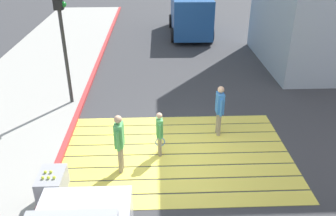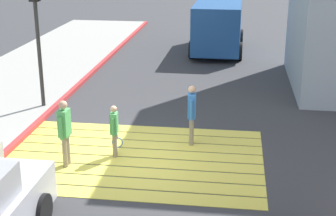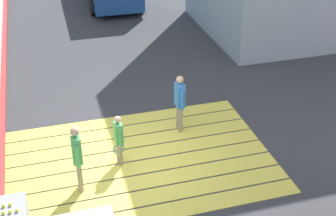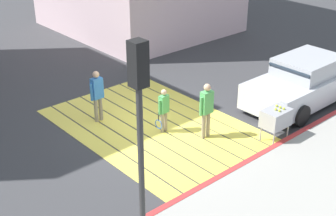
{
  "view_description": "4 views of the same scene",
  "coord_description": "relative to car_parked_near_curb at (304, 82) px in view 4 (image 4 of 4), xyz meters",
  "views": [
    {
      "loc": [
        -0.58,
        -8.23,
        5.77
      ],
      "look_at": [
        -0.23,
        0.48,
        1.24
      ],
      "focal_mm": 37.52,
      "sensor_mm": 36.0,
      "label": 1
    },
    {
      "loc": [
        2.39,
        -11.32,
        5.28
      ],
      "look_at": [
        0.77,
        0.65,
        1.13
      ],
      "focal_mm": 53.99,
      "sensor_mm": 36.0,
      "label": 2
    },
    {
      "loc": [
        -1.93,
        -9.2,
        6.99
      ],
      "look_at": [
        0.79,
        0.24,
        1.23
      ],
      "focal_mm": 50.75,
      "sensor_mm": 36.0,
      "label": 3
    },
    {
      "loc": [
        -9.6,
        7.9,
        6.69
      ],
      "look_at": [
        -0.6,
        -0.04,
        0.8
      ],
      "focal_mm": 50.36,
      "sensor_mm": 36.0,
      "label": 4
    }
  ],
  "objects": [
    {
      "name": "car_parked_near_curb",
      "position": [
        0.0,
        0.0,
        0.0
      ],
      "size": [
        2.0,
        4.31,
        1.57
      ],
      "color": "silver",
      "rests_on": "ground"
    },
    {
      "name": "crosswalk_stripes",
      "position": [
        2.0,
        4.67,
        -0.73
      ],
      "size": [
        6.4,
        4.35,
        0.01
      ],
      "color": "#EAD64C",
      "rests_on": "ground"
    },
    {
      "name": "ground_plane",
      "position": [
        2.0,
        4.67,
        -0.73
      ],
      "size": [
        120.0,
        120.0,
        0.0
      ],
      "primitive_type": "plane",
      "color": "#38383A"
    },
    {
      "name": "pedestrian_adult_lead",
      "position": [
        3.34,
        5.71,
        0.21
      ],
      "size": [
        0.22,
        0.48,
        1.62
      ],
      "color": "gray",
      "rests_on": "ground"
    },
    {
      "name": "tennis_ball_cart",
      "position": [
        -0.9,
        2.66,
        -0.04
      ],
      "size": [
        0.56,
        0.8,
        1.02
      ],
      "color": "#99999E",
      "rests_on": "ground"
    },
    {
      "name": "pedestrian_adult_trailing",
      "position": [
        0.49,
        4.0,
        0.23
      ],
      "size": [
        0.23,
        0.48,
        1.65
      ],
      "color": "gray",
      "rests_on": "ground"
    },
    {
      "name": "traffic_light_corner",
      "position": [
        -1.58,
        7.95,
        2.3
      ],
      "size": [
        0.39,
        0.28,
        4.24
      ],
      "color": "#2D2D2D",
      "rests_on": "ground"
    },
    {
      "name": "sidewalk_west",
      "position": [
        -3.6,
        4.67,
        -0.67
      ],
      "size": [
        4.8,
        40.0,
        0.12
      ],
      "primitive_type": "cube",
      "color": "#9E9B93",
      "rests_on": "ground"
    },
    {
      "name": "curb_painted",
      "position": [
        -1.25,
        4.67,
        -0.67
      ],
      "size": [
        0.16,
        40.0,
        0.13
      ],
      "primitive_type": "cube",
      "color": "#BC3333",
      "rests_on": "ground"
    },
    {
      "name": "pedestrian_child_with_racket",
      "position": [
        1.52,
        4.68,
        0.03
      ],
      "size": [
        0.28,
        0.41,
        1.34
      ],
      "color": "gray",
      "rests_on": "ground"
    }
  ]
}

